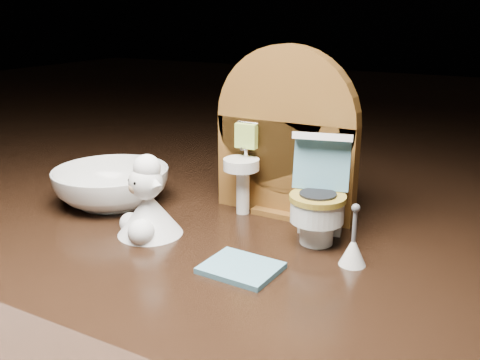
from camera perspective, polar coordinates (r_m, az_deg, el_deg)
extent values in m
cube|color=#362013|center=(0.46, 1.10, -11.90)|extent=(2.50, 2.50, 0.10)
cube|color=brown|center=(0.48, 4.82, 1.29)|extent=(0.13, 0.02, 0.09)
cylinder|color=brown|center=(0.47, 4.95, 6.34)|extent=(0.13, 0.02, 0.13)
cube|color=brown|center=(0.49, 4.70, -3.24)|extent=(0.05, 0.04, 0.01)
cylinder|color=white|center=(0.48, 0.31, -1.08)|extent=(0.01, 0.01, 0.04)
cylinder|color=white|center=(0.47, 0.14, 1.68)|extent=(0.03, 0.03, 0.01)
cylinder|color=silver|center=(0.48, 0.66, 3.09)|extent=(0.00, 0.00, 0.01)
cube|color=#A8CA53|center=(0.48, 0.67, 4.72)|extent=(0.02, 0.01, 0.02)
cube|color=brown|center=(0.45, 8.46, 1.43)|extent=(0.02, 0.01, 0.02)
cylinder|color=#BDAC92|center=(0.45, 8.15, 0.51)|extent=(0.02, 0.02, 0.02)
cylinder|color=white|center=(0.43, 8.18, -5.41)|extent=(0.03, 0.03, 0.02)
cylinder|color=white|center=(0.42, 8.23, -3.23)|extent=(0.04, 0.04, 0.02)
cylinder|color=olive|center=(0.42, 8.29, -1.89)|extent=(0.04, 0.04, 0.00)
cube|color=white|center=(0.45, 8.65, -2.32)|extent=(0.04, 0.02, 0.05)
cube|color=#5790A5|center=(0.43, 8.74, 1.91)|extent=(0.05, 0.03, 0.04)
cube|color=white|center=(0.42, 8.81, 4.59)|extent=(0.05, 0.02, 0.01)
cylinder|color=#B7D52B|center=(0.44, 10.15, 1.68)|extent=(0.01, 0.01, 0.01)
cube|color=#5790A5|center=(0.39, 0.10, -9.37)|extent=(0.05, 0.05, 0.00)
cone|color=white|center=(0.40, 11.95, -7.41)|extent=(0.02, 0.02, 0.02)
cylinder|color=#59595B|center=(0.39, 12.13, -4.78)|extent=(0.00, 0.00, 0.03)
sphere|color=#59595B|center=(0.39, 12.26, -2.94)|extent=(0.01, 0.01, 0.01)
cone|color=white|center=(0.45, -9.64, -3.51)|extent=(0.05, 0.05, 0.04)
sphere|color=white|center=(0.43, -10.48, -5.51)|extent=(0.02, 0.02, 0.02)
sphere|color=white|center=(0.46, -11.61, -4.52)|extent=(0.02, 0.02, 0.02)
sphere|color=white|center=(0.44, -10.03, -0.25)|extent=(0.03, 0.03, 0.03)
sphere|color=tan|center=(0.43, -11.17, -0.84)|extent=(0.01, 0.01, 0.01)
sphere|color=white|center=(0.43, -9.90, 1.26)|extent=(0.02, 0.02, 0.02)
cone|color=white|center=(0.45, -10.60, 0.63)|extent=(0.01, 0.01, 0.01)
cone|color=white|center=(0.43, -9.06, -0.17)|extent=(0.01, 0.01, 0.01)
sphere|color=black|center=(0.44, -11.66, -0.03)|extent=(0.00, 0.00, 0.00)
sphere|color=black|center=(0.43, -11.08, -0.35)|extent=(0.00, 0.00, 0.00)
imported|color=white|center=(0.52, -13.54, -0.65)|extent=(0.11, 0.11, 0.03)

